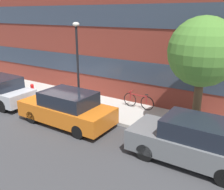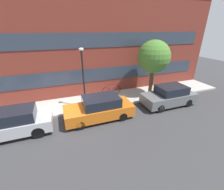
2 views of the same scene
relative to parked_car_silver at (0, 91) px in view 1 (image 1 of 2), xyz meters
name	(u,v)px [view 1 (image 1 of 2)]	position (x,y,z in m)	size (l,w,h in m)	color
ground_plane	(52,107)	(2.72, 1.05, -0.74)	(56.00, 56.00, 0.00)	#38383A
sidewalk_strip	(69,99)	(2.72, 2.39, -0.67)	(28.00, 2.68, 0.14)	#B2AFA8
rowhouse_facade	(87,23)	(2.72, 4.17, 3.41)	(28.00, 1.02, 8.28)	maroon
parked_car_silver	(0,91)	(0.00, 0.00, 0.00)	(3.94, 1.65, 1.51)	#B2B5BA
parked_car_orange	(67,108)	(4.78, 0.00, -0.01)	(4.32, 1.79, 1.50)	#D16619
parked_car_grey	(192,141)	(10.22, 0.00, 0.00)	(4.00, 1.73, 1.52)	slate
fire_hydrant	(32,90)	(0.71, 1.53, -0.24)	(0.48, 0.27, 0.72)	red
bicycle	(138,100)	(6.71, 3.08, -0.20)	(1.68, 0.44, 0.81)	black
street_tree	(203,53)	(9.82, 1.89, 2.59)	(2.55, 2.55, 4.49)	brown
lamp_post	(77,56)	(4.17, 1.55, 2.00)	(0.32, 0.32, 4.16)	black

